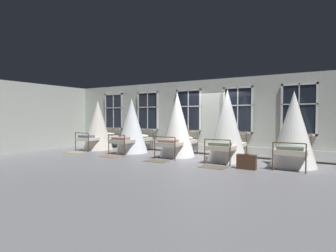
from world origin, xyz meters
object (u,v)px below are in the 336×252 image
cot_second (132,126)px  cot_fifth (294,130)px  cot_first (98,126)px  cot_fourth (227,127)px  suitcase_dark (246,162)px  cot_third (177,126)px

cot_second → cot_fifth: size_ratio=0.98×
cot_first → cot_fourth: size_ratio=0.92×
cot_fifth → cot_first: bearing=90.1°
cot_first → cot_second: size_ratio=0.99×
cot_second → suitcase_dark: size_ratio=4.10×
cot_second → cot_fourth: (4.24, 0.03, 0.09)m
cot_third → cot_fifth: 4.14m
cot_third → suitcase_dark: bearing=-112.4°
cot_first → cot_fourth: 6.31m
cot_fourth → cot_third: bearing=88.5°
cot_fifth → cot_fourth: bearing=91.3°
cot_fourth → cot_fifth: size_ratio=1.06×
cot_first → cot_third: bearing=-88.3°
cot_fourth → suitcase_dark: (0.99, -1.13, -0.98)m
cot_first → suitcase_dark: 7.44m
suitcase_dark → cot_third: bearing=157.0°
cot_second → suitcase_dark: cot_second is taller
cot_third → cot_fourth: (2.03, -0.05, 0.01)m
cot_first → cot_second: bearing=-90.0°
cot_third → suitcase_dark: cot_third is taller
cot_fourth → cot_fifth: 2.12m
cot_fourth → cot_fifth: cot_fourth is taller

